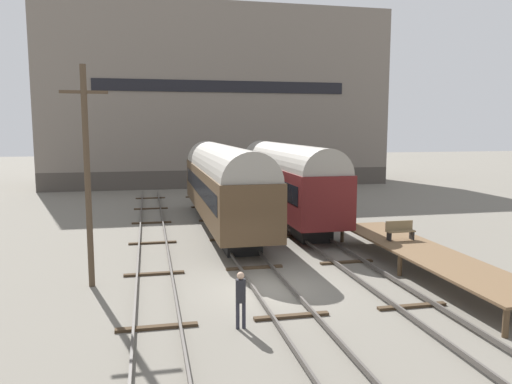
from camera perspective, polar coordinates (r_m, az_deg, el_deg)
ground_plane at (r=20.11m, az=1.63°, el=-11.08°), size 200.00×200.00×0.00m
track_left at (r=19.53m, az=-11.44°, el=-11.35°), size 2.60×60.00×0.26m
track_middle at (r=20.07m, az=1.64°, el=-10.69°), size 2.60×60.00×0.26m
track_right at (r=21.53m, az=13.41°, el=-9.63°), size 2.60×60.00×0.26m
train_car_maroon at (r=33.41m, az=3.54°, el=1.60°), size 3.03×16.15×5.30m
train_car_brown at (r=31.41m, az=-3.77°, el=1.21°), size 3.14×18.57×5.30m
station_platform at (r=23.11m, az=18.81°, el=-6.63°), size 2.71×13.42×1.01m
bench at (r=24.95m, az=16.13°, el=-4.17°), size 1.40×0.40×0.91m
person_worker at (r=16.09m, az=-1.76°, el=-11.61°), size 0.32×0.32×1.86m
utility_pole at (r=20.69m, az=-18.72°, el=1.95°), size 1.80×0.24×8.78m
warehouse_building at (r=59.21m, az=-4.72°, el=10.51°), size 37.36×13.04×19.24m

